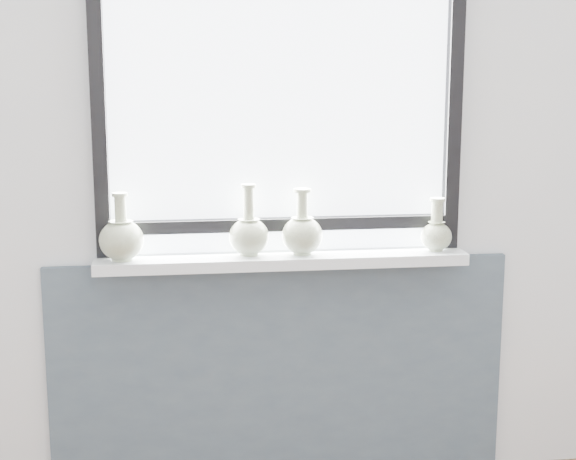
{
  "coord_description": "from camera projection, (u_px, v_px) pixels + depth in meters",
  "views": [
    {
      "loc": [
        -0.37,
        -1.32,
        1.6
      ],
      "look_at": [
        0.0,
        1.55,
        1.02
      ],
      "focal_mm": 55.0,
      "sensor_mm": 36.0,
      "label": 1
    }
  ],
  "objects": [
    {
      "name": "back_wall",
      "position": [
        279.0,
        139.0,
        3.15
      ],
      "size": [
        3.6,
        0.02,
        2.6
      ],
      "primitive_type": "cube",
      "color": "silver",
      "rests_on": "ground"
    },
    {
      "name": "apron_panel",
      "position": [
        280.0,
        373.0,
        3.29
      ],
      "size": [
        1.7,
        0.03,
        0.86
      ],
      "primitive_type": "cube",
      "color": "#495864",
      "rests_on": "ground"
    },
    {
      "name": "windowsill",
      "position": [
        282.0,
        260.0,
        3.14
      ],
      "size": [
        1.32,
        0.18,
        0.04
      ],
      "primitive_type": "cube",
      "color": "silver",
      "rests_on": "apron_panel"
    },
    {
      "name": "window",
      "position": [
        280.0,
        100.0,
        3.09
      ],
      "size": [
        1.3,
        0.06,
        1.05
      ],
      "color": "black",
      "rests_on": "windowsill"
    },
    {
      "name": "vase_a",
      "position": [
        121.0,
        238.0,
        3.03
      ],
      "size": [
        0.15,
        0.15,
        0.24
      ],
      "rotation": [
        0.0,
        0.0,
        0.26
      ],
      "color": "#AFBA96",
      "rests_on": "windowsill"
    },
    {
      "name": "vase_b",
      "position": [
        249.0,
        234.0,
        3.11
      ],
      "size": [
        0.14,
        0.14,
        0.25
      ],
      "rotation": [
        0.0,
        0.0,
        -0.35
      ],
      "color": "#AFBA96",
      "rests_on": "windowsill"
    },
    {
      "name": "vase_c",
      "position": [
        302.0,
        233.0,
        3.12
      ],
      "size": [
        0.15,
        0.15,
        0.24
      ],
      "rotation": [
        0.0,
        0.0,
        -0.14
      ],
      "color": "#AFBA96",
      "rests_on": "windowsill"
    },
    {
      "name": "vase_d",
      "position": [
        436.0,
        233.0,
        3.18
      ],
      "size": [
        0.11,
        0.11,
        0.19
      ],
      "rotation": [
        0.0,
        0.0,
        0.16
      ],
      "color": "#AFBA96",
      "rests_on": "windowsill"
    }
  ]
}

